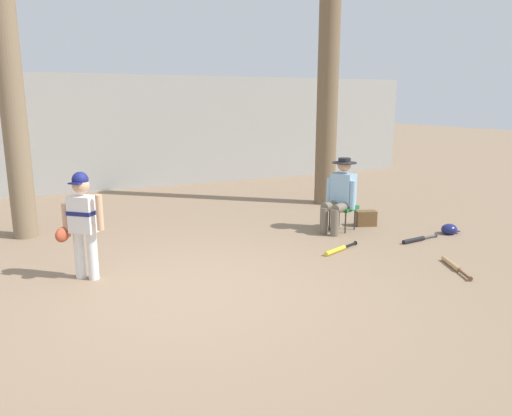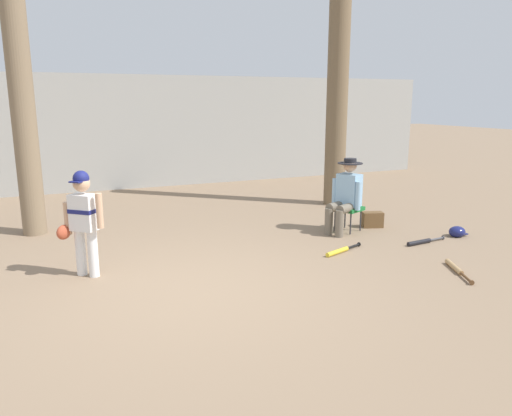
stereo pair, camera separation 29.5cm
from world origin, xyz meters
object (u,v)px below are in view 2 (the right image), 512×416
at_px(bat_black_composite, 422,242).
at_px(batting_helmet_navy, 457,232).
at_px(tree_near_player, 20,77).
at_px(handbag_beside_stool, 373,220).
at_px(young_ballplayer, 83,217).
at_px(tree_behind_spectator, 338,75).
at_px(folding_stool, 348,209).
at_px(bat_wood_tan, 456,269).
at_px(seated_spectator, 346,194).
at_px(bat_yellow_trainer, 340,251).

distance_m(bat_black_composite, batting_helmet_navy, 0.80).
bearing_deg(tree_near_player, handbag_beside_stool, -19.27).
bearing_deg(tree_near_player, bat_black_composite, -28.96).
bearing_deg(young_ballplayer, bat_black_composite, -7.06).
height_order(tree_behind_spectator, folding_stool, tree_behind_spectator).
height_order(folding_stool, handbag_beside_stool, folding_stool).
xyz_separation_m(folding_stool, bat_black_composite, (0.61, -1.07, -0.33)).
bearing_deg(tree_behind_spectator, bat_wood_tan, -100.90).
xyz_separation_m(tree_behind_spectator, batting_helmet_navy, (0.44, -2.91, -2.52)).
bearing_deg(bat_wood_tan, bat_black_composite, 68.22).
relative_size(young_ballplayer, batting_helmet_navy, 4.21).
distance_m(young_ballplayer, folding_stool, 4.18).
xyz_separation_m(handbag_beside_stool, bat_wood_tan, (-0.36, -2.22, -0.10)).
bearing_deg(bat_black_composite, young_ballplayer, 172.94).
xyz_separation_m(seated_spectator, batting_helmet_navy, (1.49, -0.94, -0.56)).
height_order(bat_yellow_trainer, bat_black_composite, same).
bearing_deg(handbag_beside_stool, bat_yellow_trainer, -142.32).
bearing_deg(folding_stool, bat_wood_tan, -85.69).
relative_size(bat_wood_tan, bat_black_composite, 1.00).
bearing_deg(bat_black_composite, tree_near_player, 151.04).
xyz_separation_m(tree_behind_spectator, seated_spectator, (-1.05, -1.97, -1.96)).
bearing_deg(tree_behind_spectator, folding_stool, -116.30).
bearing_deg(seated_spectator, batting_helmet_navy, -32.21).
bearing_deg(handbag_beside_stool, bat_wood_tan, -99.30).
height_order(tree_behind_spectator, bat_black_composite, tree_behind_spectator).
distance_m(tree_near_player, bat_wood_tan, 6.80).
distance_m(young_ballplayer, batting_helmet_navy, 5.59).
bearing_deg(seated_spectator, bat_black_composite, -56.11).
bearing_deg(seated_spectator, folding_stool, 23.29).
bearing_deg(tree_near_player, seated_spectator, -22.44).
distance_m(tree_near_player, handbag_beside_stool, 6.03).
xyz_separation_m(folding_stool, seated_spectator, (-0.09, -0.04, 0.28)).
distance_m(tree_behind_spectator, bat_wood_tan, 4.91).
height_order(young_ballplayer, handbag_beside_stool, young_ballplayer).
bearing_deg(bat_yellow_trainer, tree_near_player, 144.32).
relative_size(folding_stool, bat_black_composite, 0.71).
distance_m(bat_yellow_trainer, batting_helmet_navy, 2.17).
bearing_deg(bat_wood_tan, seated_spectator, 96.79).
bearing_deg(tree_behind_spectator, young_ballplayer, -154.54).
distance_m(young_ballplayer, bat_wood_tan, 4.67).
relative_size(handbag_beside_stool, bat_wood_tan, 0.46).
xyz_separation_m(handbag_beside_stool, batting_helmet_navy, (0.87, -1.02, -0.05)).
bearing_deg(batting_helmet_navy, tree_near_player, 155.02).
height_order(young_ballplayer, bat_wood_tan, young_ballplayer).
bearing_deg(young_ballplayer, handbag_beside_stool, 6.46).
distance_m(folding_stool, handbag_beside_stool, 0.58).
bearing_deg(folding_stool, tree_behind_spectator, 63.70).
bearing_deg(tree_behind_spectator, tree_near_player, -179.42).
height_order(handbag_beside_stool, bat_wood_tan, handbag_beside_stool).
distance_m(folding_stool, seated_spectator, 0.29).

